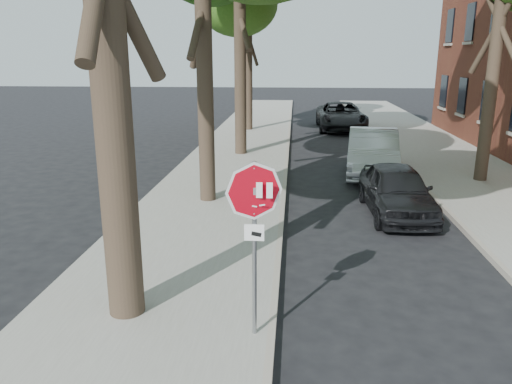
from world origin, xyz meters
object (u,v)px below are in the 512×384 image
car_b (373,152)px  car_a (397,190)px  car_d (341,116)px  stop_sign (254,217)px

car_b → car_a: bearing=-83.5°
car_b → car_d: (-0.16, 11.00, -0.02)m
stop_sign → car_b: stop_sign is taller
stop_sign → car_d: 22.31m
stop_sign → car_a: 7.29m
car_a → car_d: 15.66m
car_b → car_d: car_b is taller
stop_sign → car_b: (3.30, 11.05, -1.16)m
car_a → car_d: bearing=88.4°
car_d → car_b: bearing=-90.0°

